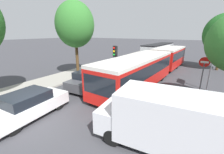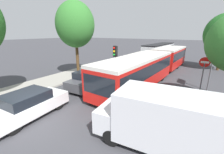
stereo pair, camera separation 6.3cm
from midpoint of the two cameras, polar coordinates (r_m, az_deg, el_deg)
The scene contains 12 objects.
ground_plane at distance 8.26m, azimuth -23.70°, elevation -17.61°, with size 200.00×200.00×0.00m, color #3D3D42.
kerb_strip_left at distance 20.77m, azimuth -3.75°, elevation 4.43°, with size 3.20×35.74×0.14m, color #9E998E.
articulated_bus at distance 15.80m, azimuth 15.79°, elevation 5.22°, with size 3.64×17.57×2.59m.
city_bus_rear at distance 30.46m, azimuth 17.60°, elevation 10.09°, with size 3.25×11.16×2.37m.
queued_car_white at distance 9.34m, azimuth -29.08°, elevation -9.14°, with size 2.03×4.24×1.44m.
queued_car_graphite at distance 12.52m, azimuth -8.36°, elevation -0.78°, with size 2.07×4.34×1.47m.
queued_car_silver at distance 16.76m, azimuth 4.82°, elevation 3.86°, with size 2.12×4.43×1.50m.
white_van at distance 6.34m, azimuth 19.56°, elevation -14.95°, with size 5.17×2.44×2.31m.
traffic_light at distance 12.64m, azimuth 1.33°, elevation 7.73°, with size 0.37×0.39×3.40m.
no_entry_sign at distance 12.42m, azimuth 31.58°, elevation 2.15°, with size 0.70×0.08×2.82m.
direction_sign_post at distance 13.59m, azimuth 34.20°, elevation 5.79°, with size 0.13×1.40×3.60m.
tree_left_mid at distance 15.61m, azimuth -13.87°, elevation 18.39°, with size 3.70×3.70×7.36m.
Camera 2 is at (6.00, -3.54, 4.46)m, focal length 24.00 mm.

